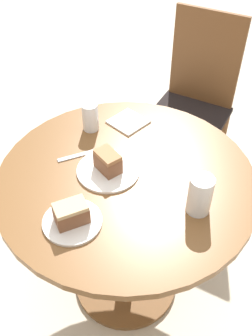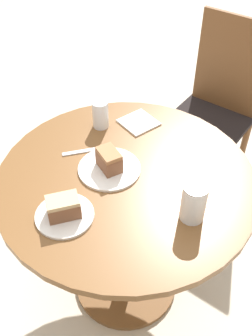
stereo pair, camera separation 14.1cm
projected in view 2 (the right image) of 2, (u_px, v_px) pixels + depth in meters
The scene contains 11 objects.
ground_plane at pixel (126, 282), 1.96m from camera, with size 8.00×8.00×0.00m, color beige.
table at pixel (126, 206), 1.56m from camera, with size 0.96×0.96×0.74m.
chair at pixel (214, 110), 2.15m from camera, with size 0.44×0.45×0.99m.
plate_near at pixel (109, 169), 1.46m from camera, with size 0.23×0.23×0.01m.
plate_far at pixel (65, 215), 1.30m from camera, with size 0.20×0.20×0.01m.
cake_slice_near at pixel (109, 160), 1.43m from camera, with size 0.11×0.09×0.08m.
cake_slice_far at pixel (63, 207), 1.27m from camera, with size 0.12×0.13×0.07m.
glass_lemonade at pixel (100, 115), 1.62m from camera, with size 0.07×0.07×0.12m.
glass_water at pixel (194, 204), 1.26m from camera, with size 0.08×0.08×0.14m.
napkin_stack at pixel (139, 122), 1.67m from camera, with size 0.16×0.16×0.01m.
fork at pixel (85, 151), 1.54m from camera, with size 0.11×0.16×0.00m.
Camera 2 is at (0.68, -0.77, 1.76)m, focal length 42.00 mm.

